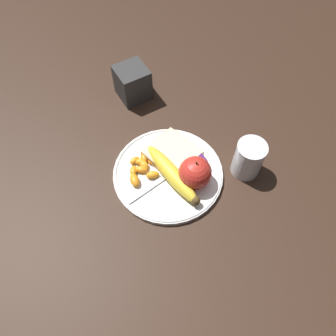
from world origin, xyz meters
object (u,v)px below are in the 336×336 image
object	(u,v)px
fork	(167,176)
jam_packet	(195,160)
juice_glass	(248,159)
plate	(168,173)
apple	(195,173)
banana	(173,174)
bread_slice	(172,154)
condiment_caddy	(133,83)

from	to	relation	value
fork	jam_packet	distance (m)	0.08
juice_glass	plate	bearing A→B (deg)	64.32
apple	plate	bearing A→B (deg)	38.64
banana	bread_slice	bearing A→B (deg)	-29.66
banana	fork	size ratio (longest dim) A/B	1.01
plate	bread_slice	world-z (taller)	bread_slice
condiment_caddy	plate	bearing A→B (deg)	169.64
plate	condiment_caddy	distance (m)	0.28
banana	juice_glass	bearing A→B (deg)	-110.48
juice_glass	banana	bearing A→B (deg)	69.52
banana	bread_slice	world-z (taller)	banana
juice_glass	fork	world-z (taller)	juice_glass
banana	condiment_caddy	distance (m)	0.30
juice_glass	fork	bearing A→B (deg)	67.42
plate	condiment_caddy	xyz separation A→B (m)	(0.28, -0.05, 0.04)
banana	jam_packet	bearing A→B (deg)	-81.27
fork	apple	bearing A→B (deg)	-49.76
bread_slice	condiment_caddy	bearing A→B (deg)	-4.38
plate	juice_glass	bearing A→B (deg)	-115.68
juice_glass	bread_slice	bearing A→B (deg)	49.95
juice_glass	jam_packet	world-z (taller)	juice_glass
apple	jam_packet	distance (m)	0.06
banana	fork	world-z (taller)	banana
banana	fork	xyz separation A→B (m)	(0.01, 0.01, -0.02)
plate	jam_packet	size ratio (longest dim) A/B	5.40
juice_glass	jam_packet	bearing A→B (deg)	53.35
plate	jam_packet	bearing A→B (deg)	-96.65
juice_glass	banana	distance (m)	0.18
plate	condiment_caddy	bearing A→B (deg)	-10.36
apple	bread_slice	distance (m)	0.09
plate	jam_packet	xyz separation A→B (m)	(-0.01, -0.07, 0.01)
condiment_caddy	juice_glass	bearing A→B (deg)	-161.73
plate	juice_glass	size ratio (longest dim) A/B	2.75
banana	plate	bearing A→B (deg)	5.96
plate	juice_glass	xyz separation A→B (m)	(-0.08, -0.17, 0.04)
juice_glass	fork	distance (m)	0.19
plate	bread_slice	xyz separation A→B (m)	(0.03, -0.03, 0.02)
bread_slice	fork	distance (m)	0.06
jam_packet	condiment_caddy	size ratio (longest dim) A/B	0.53
jam_packet	condiment_caddy	distance (m)	0.29
jam_packet	condiment_caddy	xyz separation A→B (m)	(0.28, 0.02, 0.02)
plate	fork	size ratio (longest dim) A/B	1.38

